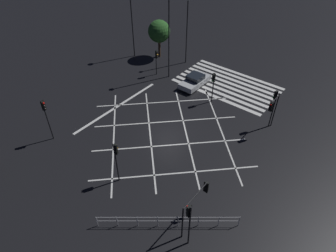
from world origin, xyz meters
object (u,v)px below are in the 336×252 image
at_px(traffic_light_nw_main, 189,217).
at_px(street_lamp_east, 131,8).
at_px(street_lamp_far, 187,23).
at_px(street_tree_near, 159,31).
at_px(waiting_car, 195,81).
at_px(traffic_light_nw_cross, 197,199).
at_px(traffic_light_sw_main, 274,102).
at_px(street_lamp_west, 169,23).
at_px(traffic_light_ne_main, 46,113).
at_px(traffic_light_se_main, 157,58).
at_px(traffic_light_sw_cross, 273,107).
at_px(traffic_light_median_south, 213,82).
at_px(traffic_light_median_north, 116,155).

bearing_deg(traffic_light_nw_main, street_lamp_east, -39.35).
xyz_separation_m(street_lamp_far, street_tree_near, (3.83, 0.85, -1.79)).
distance_m(street_lamp_east, waiting_car, 12.47).
height_order(traffic_light_nw_cross, street_lamp_east, street_lamp_east).
xyz_separation_m(traffic_light_nw_cross, street_lamp_east, (21.43, -16.27, 4.00)).
relative_size(traffic_light_sw_main, street_lamp_west, 0.43).
relative_size(traffic_light_ne_main, traffic_light_sw_main, 1.05).
distance_m(street_lamp_west, street_lamp_far, 4.57).
xyz_separation_m(traffic_light_se_main, street_tree_near, (2.94, -4.02, 1.24)).
distance_m(traffic_light_nw_main, traffic_light_sw_cross, 14.38).
xyz_separation_m(traffic_light_median_south, traffic_light_median_north, (-0.11, 14.08, 0.26)).
bearing_deg(street_lamp_far, traffic_light_median_south, 143.10).
height_order(traffic_light_nw_main, traffic_light_median_north, traffic_light_nw_main).
relative_size(traffic_light_sw_cross, street_lamp_far, 0.45).
bearing_deg(traffic_light_nw_main, street_tree_near, -46.33).
distance_m(traffic_light_ne_main, street_lamp_west, 16.33).
distance_m(traffic_light_ne_main, street_tree_near, 19.60).
xyz_separation_m(traffic_light_median_north, street_lamp_west, (7.18, -15.49, 3.93)).
xyz_separation_m(traffic_light_nw_cross, street_lamp_far, (14.73, -19.11, 2.90)).
height_order(traffic_light_nw_cross, street_lamp_west, street_lamp_west).
xyz_separation_m(traffic_light_nw_main, street_tree_near, (19.09, -19.99, 0.68)).
relative_size(traffic_light_median_south, traffic_light_nw_cross, 1.07).
height_order(traffic_light_sw_main, street_lamp_west, street_lamp_west).
height_order(traffic_light_se_main, street_tree_near, street_tree_near).
height_order(traffic_light_se_main, street_lamp_west, street_lamp_west).
bearing_deg(traffic_light_median_north, traffic_light_nw_cross, -84.28).
relative_size(street_lamp_west, street_tree_near, 1.93).
distance_m(traffic_light_nw_cross, street_tree_near, 26.07).
distance_m(traffic_light_se_main, waiting_car, 5.49).
distance_m(traffic_light_nw_cross, traffic_light_median_north, 7.04).
relative_size(traffic_light_nw_cross, traffic_light_se_main, 1.02).
relative_size(traffic_light_nw_main, traffic_light_ne_main, 0.92).
bearing_deg(traffic_light_nw_main, traffic_light_ne_main, -2.31).
distance_m(traffic_light_sw_cross, waiting_car, 10.76).
distance_m(traffic_light_median_south, street_lamp_far, 9.95).
bearing_deg(traffic_light_sw_main, traffic_light_se_main, -3.50).
bearing_deg(traffic_light_ne_main, street_lamp_west, 85.39).
relative_size(traffic_light_nw_main, street_lamp_west, 0.42).
xyz_separation_m(traffic_light_ne_main, street_lamp_west, (-1.28, -15.88, 3.62)).
height_order(traffic_light_nw_cross, waiting_car, traffic_light_nw_cross).
distance_m(traffic_light_median_north, street_tree_near, 22.23).
bearing_deg(traffic_light_nw_cross, traffic_light_median_north, 95.72).
xyz_separation_m(traffic_light_se_main, traffic_light_sw_main, (-15.19, 0.93, 0.64)).
xyz_separation_m(traffic_light_nw_main, traffic_light_sw_main, (0.96, -15.05, 0.08)).
xyz_separation_m(traffic_light_ne_main, traffic_light_se_main, (0.18, -15.33, -0.79)).
height_order(street_lamp_east, street_lamp_west, street_lamp_west).
height_order(traffic_light_nw_main, traffic_light_se_main, traffic_light_nw_main).
relative_size(traffic_light_ne_main, street_lamp_west, 0.45).
distance_m(street_lamp_west, street_tree_near, 6.44).
distance_m(traffic_light_median_south, traffic_light_nw_cross, 15.15).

